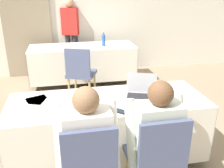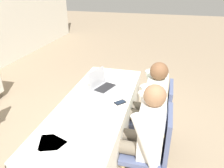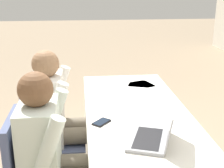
{
  "view_description": "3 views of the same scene",
  "coord_description": "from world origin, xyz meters",
  "px_view_note": "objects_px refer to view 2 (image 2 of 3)",
  "views": [
    {
      "loc": [
        -0.42,
        -2.26,
        1.83
      ],
      "look_at": [
        0.0,
        -0.19,
        0.99
      ],
      "focal_mm": 40.0,
      "sensor_mm": 36.0,
      "label": 1
    },
    {
      "loc": [
        -1.96,
        -0.71,
        1.98
      ],
      "look_at": [
        0.0,
        -0.19,
        0.99
      ],
      "focal_mm": 35.0,
      "sensor_mm": 36.0,
      "label": 2
    },
    {
      "loc": [
        1.94,
        -0.4,
        1.64
      ],
      "look_at": [
        0.0,
        -0.19,
        0.99
      ],
      "focal_mm": 50.0,
      "sensor_mm": 36.0,
      "label": 3
    }
  ],
  "objects_px": {
    "chair_near_right": "(157,115)",
    "person_white_shirt": "(149,103)",
    "cell_phone": "(120,102)",
    "chair_near_left": "(153,147)",
    "laptop": "(103,85)",
    "person_checkered_shirt": "(143,132)"
  },
  "relations": [
    {
      "from": "chair_near_right",
      "to": "person_white_shirt",
      "type": "relative_size",
      "value": 0.78
    },
    {
      "from": "chair_near_right",
      "to": "person_white_shirt",
      "type": "height_order",
      "value": "person_white_shirt"
    },
    {
      "from": "cell_phone",
      "to": "person_white_shirt",
      "type": "relative_size",
      "value": 0.12
    },
    {
      "from": "cell_phone",
      "to": "chair_near_left",
      "type": "bearing_deg",
      "value": -179.09
    },
    {
      "from": "laptop",
      "to": "chair_near_right",
      "type": "relative_size",
      "value": 0.42
    },
    {
      "from": "chair_near_right",
      "to": "person_checkered_shirt",
      "type": "bearing_deg",
      "value": -10.42
    },
    {
      "from": "laptop",
      "to": "chair_near_left",
      "type": "relative_size",
      "value": 0.42
    },
    {
      "from": "laptop",
      "to": "person_checkered_shirt",
      "type": "height_order",
      "value": "person_checkered_shirt"
    },
    {
      "from": "chair_near_right",
      "to": "person_checkered_shirt",
      "type": "xyz_separation_m",
      "value": [
        -0.56,
        0.1,
        0.16
      ]
    },
    {
      "from": "chair_near_left",
      "to": "person_checkered_shirt",
      "type": "distance_m",
      "value": 0.19
    },
    {
      "from": "laptop",
      "to": "cell_phone",
      "type": "height_order",
      "value": "laptop"
    },
    {
      "from": "chair_near_left",
      "to": "person_checkered_shirt",
      "type": "relative_size",
      "value": 0.78
    },
    {
      "from": "chair_near_right",
      "to": "chair_near_left",
      "type": "bearing_deg",
      "value": 0.0
    },
    {
      "from": "person_white_shirt",
      "to": "person_checkered_shirt",
      "type": "bearing_deg",
      "value": 0.0
    },
    {
      "from": "cell_phone",
      "to": "chair_near_right",
      "type": "relative_size",
      "value": 0.16
    },
    {
      "from": "laptop",
      "to": "person_white_shirt",
      "type": "xyz_separation_m",
      "value": [
        -0.07,
        -0.59,
        -0.12
      ]
    },
    {
      "from": "chair_near_left",
      "to": "chair_near_right",
      "type": "xyz_separation_m",
      "value": [
        0.56,
        0.0,
        0.0
      ]
    },
    {
      "from": "person_checkered_shirt",
      "to": "chair_near_right",
      "type": "bearing_deg",
      "value": 169.58
    },
    {
      "from": "cell_phone",
      "to": "person_white_shirt",
      "type": "height_order",
      "value": "person_white_shirt"
    },
    {
      "from": "cell_phone",
      "to": "chair_near_right",
      "type": "distance_m",
      "value": 0.52
    },
    {
      "from": "cell_phone",
      "to": "chair_near_right",
      "type": "height_order",
      "value": "chair_near_right"
    },
    {
      "from": "cell_phone",
      "to": "person_checkered_shirt",
      "type": "relative_size",
      "value": 0.12
    }
  ]
}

